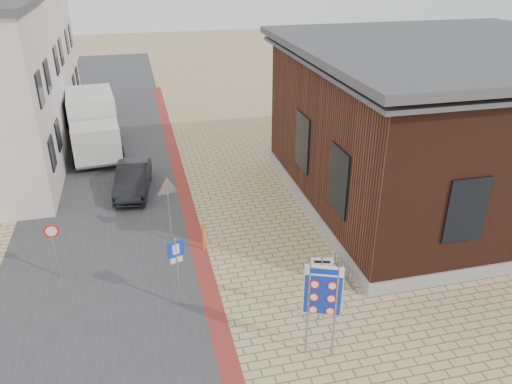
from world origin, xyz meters
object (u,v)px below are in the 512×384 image
essen_sign (321,277)px  parking_sign (177,261)px  bollard (204,238)px  box_truck (93,124)px  sedan (133,179)px  border_sign (323,293)px

essen_sign → parking_sign: parking_sign is taller
parking_sign → essen_sign: bearing=-42.5°
essen_sign → bollard: 5.57m
box_truck → essen_sign: (7.08, -16.04, -0.04)m
sedan → bollard: 6.21m
border_sign → bollard: bearing=132.9°
essen_sign → bollard: size_ratio=2.22×
box_truck → parking_sign: bearing=-83.3°
parking_sign → bollard: bearing=48.4°
sedan → essen_sign: bearing=-56.2°
parking_sign → bollard: (1.21, 3.00, -1.12)m
sedan → box_truck: size_ratio=0.64×
sedan → parking_sign: bearing=-74.9°
essen_sign → parking_sign: bearing=174.4°
essen_sign → parking_sign: 4.36m
sedan → box_truck: 6.00m
sedan → essen_sign: size_ratio=1.67×
box_truck → essen_sign: 17.53m
sedan → border_sign: size_ratio=1.34×
box_truck → bollard: 12.17m
border_sign → parking_sign: bearing=161.0°
bollard → box_truck: bearing=110.7°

